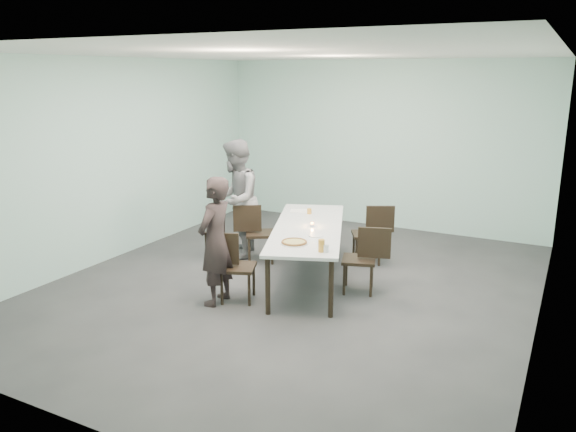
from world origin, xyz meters
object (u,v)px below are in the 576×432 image
at_px(chair_near_right, 365,255).
at_px(beer_glass, 321,246).
at_px(diner_far, 236,200).
at_px(water_tumbler, 325,248).
at_px(side_plate, 316,236).
at_px(amber_tumbler, 309,211).
at_px(tealight, 312,225).
at_px(diner_near, 215,241).
at_px(pizza, 294,242).
at_px(chair_far_left, 255,229).
at_px(table, 308,231).
at_px(chair_far_right, 372,230).
at_px(chair_near_left, 231,262).

distance_m(chair_near_right, beer_glass, 0.94).
relative_size(diner_far, water_tumbler, 20.15).
distance_m(side_plate, amber_tumbler, 1.16).
xyz_separation_m(tealight, amber_tumbler, (-0.33, 0.61, 0.02)).
relative_size(diner_near, pizza, 4.67).
bearing_deg(side_plate, beer_glass, -59.47).
relative_size(chair_far_left, amber_tumbler, 10.88).
height_order(chair_far_left, beer_glass, beer_glass).
bearing_deg(tealight, table, -142.82).
bearing_deg(beer_glass, diner_far, 147.05).
bearing_deg(chair_far_right, diner_near, 35.65).
relative_size(chair_near_left, chair_far_left, 1.00).
xyz_separation_m(chair_far_right, side_plate, (-0.27, -1.44, 0.25)).
distance_m(table, amber_tumbler, 0.71).
bearing_deg(table, chair_far_left, 162.89).
distance_m(diner_far, amber_tumbler, 1.14).
relative_size(chair_near_left, amber_tumbler, 10.88).
relative_size(diner_far, pizza, 5.33).
bearing_deg(diner_far, amber_tumbler, 81.55).
bearing_deg(chair_near_left, amber_tumbler, 60.68).
relative_size(table, chair_near_right, 3.16).
xyz_separation_m(table, amber_tumbler, (-0.29, 0.65, 0.10)).
bearing_deg(tealight, diner_near, -118.05).
bearing_deg(amber_tumbler, chair_near_right, -32.38).
xyz_separation_m(chair_far_left, side_plate, (1.31, -0.68, 0.25)).
distance_m(chair_far_left, tealight, 1.14).
bearing_deg(tealight, water_tumbler, -57.04).
height_order(diner_far, pizza, diner_far).
distance_m(chair_near_right, diner_near, 1.93).
height_order(diner_far, water_tumbler, diner_far).
distance_m(chair_near_left, amber_tumbler, 1.79).
bearing_deg(chair_near_right, chair_far_right, -92.42).
xyz_separation_m(beer_glass, water_tumbler, (0.04, 0.03, -0.03)).
xyz_separation_m(chair_near_right, chair_far_right, (-0.31, 1.16, 0.00)).
bearing_deg(side_plate, tealight, 120.61).
xyz_separation_m(chair_near_right, amber_tumbler, (-1.14, 0.72, 0.29)).
bearing_deg(beer_glass, amber_tumbler, 119.74).
distance_m(chair_far_left, beer_glass, 2.08).
height_order(chair_near_left, pizza, chair_near_left).
bearing_deg(pizza, chair_near_left, -156.14).
relative_size(chair_far_left, diner_far, 0.48).
distance_m(water_tumbler, tealight, 1.11).
relative_size(chair_far_left, beer_glass, 5.80).
relative_size(diner_near, beer_glass, 10.60).
bearing_deg(table, pizza, -76.58).
bearing_deg(diner_near, side_plate, 131.60).
bearing_deg(chair_near_left, side_plate, 21.03).
bearing_deg(beer_glass, pizza, 162.13).
relative_size(table, pizza, 8.09).
distance_m(chair_near_left, pizza, 0.83).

